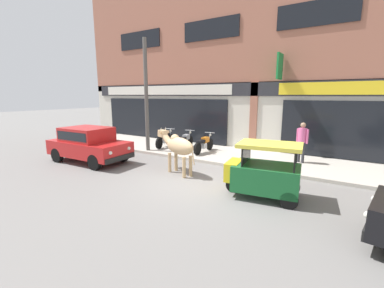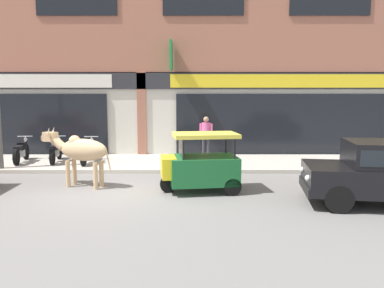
{
  "view_description": "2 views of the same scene",
  "coord_description": "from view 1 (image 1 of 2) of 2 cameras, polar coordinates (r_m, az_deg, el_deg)",
  "views": [
    {
      "loc": [
        4.16,
        -6.73,
        2.78
      ],
      "look_at": [
        -0.72,
        1.0,
        1.03
      ],
      "focal_mm": 24.0,
      "sensor_mm": 36.0,
      "label": 1
    },
    {
      "loc": [
        2.01,
        -9.48,
        2.46
      ],
      "look_at": [
        2.03,
        1.0,
        1.11
      ],
      "focal_mm": 35.0,
      "sensor_mm": 36.0,
      "label": 2
    }
  ],
  "objects": [
    {
      "name": "motorcycle_2",
      "position": [
        12.03,
        2.67,
        -0.03
      ],
      "size": [
        0.52,
        1.81,
        0.88
      ],
      "color": "black",
      "rests_on": "sidewalk"
    },
    {
      "name": "cow",
      "position": [
        9.08,
        -3.13,
        -0.45
      ],
      "size": [
        2.07,
        1.01,
        1.61
      ],
      "color": "tan",
      "rests_on": "ground"
    },
    {
      "name": "sidewalk",
      "position": [
        11.7,
        10.54,
        -2.77
      ],
      "size": [
        19.0,
        3.31,
        0.12
      ],
      "primitive_type": "cube",
      "color": "#B7AFA3",
      "rests_on": "ground"
    },
    {
      "name": "car_1",
      "position": [
        11.55,
        -22.02,
        0.24
      ],
      "size": [
        3.67,
        1.74,
        1.46
      ],
      "color": "black",
      "rests_on": "ground"
    },
    {
      "name": "auto_rickshaw",
      "position": [
        7.32,
        15.6,
        -6.41
      ],
      "size": [
        2.07,
        1.38,
        1.52
      ],
      "color": "black",
      "rests_on": "ground"
    },
    {
      "name": "utility_pole",
      "position": [
        12.47,
        -10.12,
        10.47
      ],
      "size": [
        0.18,
        0.18,
        5.22
      ],
      "primitive_type": "cylinder",
      "color": "#595651",
      "rests_on": "sidewalk"
    },
    {
      "name": "motorcycle_1",
      "position": [
        12.81,
        -1.57,
        0.64
      ],
      "size": [
        0.55,
        1.8,
        0.88
      ],
      "color": "black",
      "rests_on": "sidewalk"
    },
    {
      "name": "ground_plane",
      "position": [
        8.39,
        0.53,
        -8.51
      ],
      "size": [
        90.0,
        90.0,
        0.0
      ],
      "primitive_type": "plane",
      "color": "slate"
    },
    {
      "name": "shop_building",
      "position": [
        13.34,
        14.55,
        19.43
      ],
      "size": [
        23.0,
        1.4,
        10.08
      ],
      "color": "#9E604C",
      "rests_on": "ground"
    },
    {
      "name": "pedestrian",
      "position": [
        10.99,
        23.29,
        1.21
      ],
      "size": [
        0.47,
        0.32,
        1.6
      ],
      "color": "#2D2D33",
      "rests_on": "sidewalk"
    },
    {
      "name": "motorcycle_0",
      "position": [
        13.44,
        -6.01,
        1.07
      ],
      "size": [
        0.57,
        1.8,
        0.88
      ],
      "color": "black",
      "rests_on": "sidewalk"
    }
  ]
}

